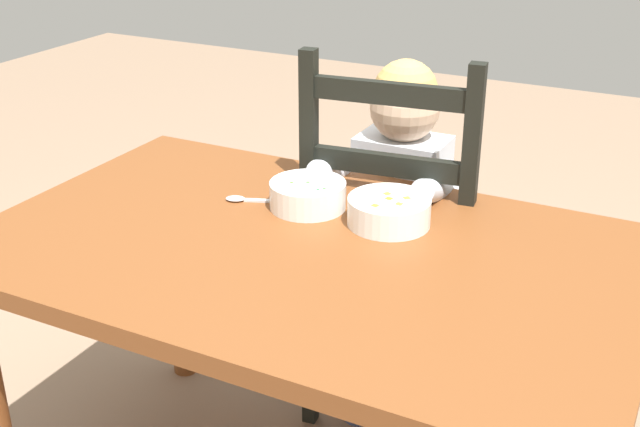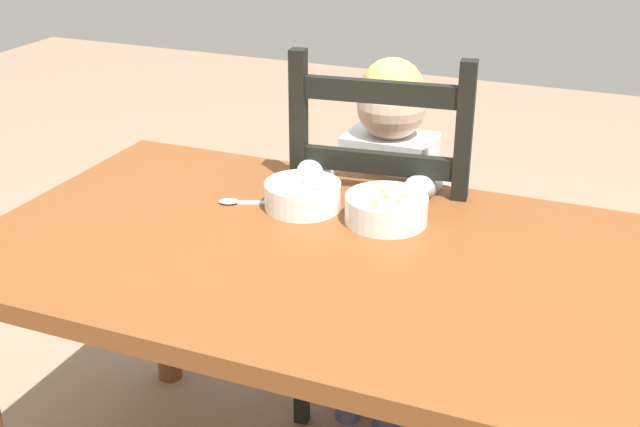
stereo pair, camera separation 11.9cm
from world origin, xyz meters
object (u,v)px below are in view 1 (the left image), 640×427
Objects in this scene: dining_table at (306,288)px; bowl_of_peas at (308,194)px; spoon at (244,199)px; dining_chair at (397,252)px; bowl_of_carrots at (389,210)px; child_figure at (397,193)px.

bowl_of_peas reaches higher than dining_table.
bowl_of_peas is at bearing 13.46° from spoon.
dining_chair is 0.40m from bowl_of_carrots.
bowl_of_carrots is 1.30× the size of spoon.
dining_table is at bearing -63.67° from bowl_of_peas.
dining_table is 1.30× the size of dining_chair.
dining_table is 7.91× the size of bowl_of_peas.
bowl_of_peas reaches higher than bowl_of_carrots.
bowl_of_peas is (-0.10, -0.29, 0.09)m from child_figure.
child_figure is 5.80× the size of bowl_of_peas.
bowl_of_peas is (-0.08, 0.17, 0.13)m from dining_table.
dining_chair is at bearing 70.85° from bowl_of_peas.
dining_table is 0.23m from bowl_of_peas.
child_figure is 0.32m from bowl_of_carrots.
dining_table is 0.24m from bowl_of_carrots.
child_figure is at bearing 88.21° from dining_table.
bowl_of_peas is (-0.10, -0.30, 0.25)m from dining_chair.
dining_table is 7.60× the size of bowl_of_carrots.
bowl_of_carrots is at bearing 0.01° from bowl_of_peas.
spoon is at bearing -166.54° from bowl_of_peas.
bowl_of_peas is at bearing 116.33° from dining_table.
dining_chair reaches higher than bowl_of_carrots.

